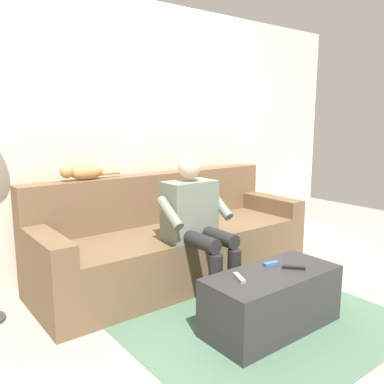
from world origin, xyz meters
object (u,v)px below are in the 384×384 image
(cat_on_backrest, at_px, (83,172))
(remote_blue, at_px, (271,264))
(couch, at_px, (173,242))
(coffee_table, at_px, (272,300))
(person_solo_seated, at_px, (196,219))
(remote_black, at_px, (294,267))
(remote_gray, at_px, (239,278))

(cat_on_backrest, distance_m, remote_blue, 1.61)
(couch, xyz_separation_m, cat_on_backrest, (0.68, -0.27, 0.64))
(coffee_table, relative_size, cat_on_backrest, 1.86)
(coffee_table, distance_m, cat_on_backrest, 1.73)
(cat_on_backrest, bearing_deg, person_solo_seated, 129.68)
(couch, bearing_deg, person_solo_seated, 78.75)
(remote_blue, bearing_deg, remote_black, 126.60)
(person_solo_seated, distance_m, remote_gray, 0.70)
(person_solo_seated, xyz_separation_m, cat_on_backrest, (0.59, -0.71, 0.33))
(remote_blue, bearing_deg, coffee_table, 56.49)
(person_solo_seated, bearing_deg, coffee_table, 97.20)
(coffee_table, height_order, person_solo_seated, person_solo_seated)
(cat_on_backrest, bearing_deg, couch, 158.19)
(couch, bearing_deg, remote_black, 97.55)
(person_solo_seated, height_order, remote_gray, person_solo_seated)
(remote_black, distance_m, remote_blue, 0.15)
(coffee_table, bearing_deg, remote_black, 164.44)
(coffee_table, bearing_deg, remote_gray, -10.08)
(cat_on_backrest, xyz_separation_m, remote_black, (-0.83, 1.44, -0.55))
(coffee_table, xyz_separation_m, remote_gray, (0.26, -0.05, 0.21))
(couch, xyz_separation_m, remote_blue, (-0.09, 1.04, 0.09))
(remote_black, height_order, remote_blue, remote_blue)
(couch, bearing_deg, remote_blue, 94.75)
(couch, relative_size, remote_black, 16.34)
(couch, relative_size, coffee_table, 2.58)
(person_solo_seated, height_order, remote_blue, person_solo_seated)
(cat_on_backrest, distance_m, remote_gray, 1.52)
(coffee_table, distance_m, remote_blue, 0.24)
(couch, relative_size, remote_gray, 16.77)
(couch, distance_m, remote_blue, 1.04)
(person_solo_seated, distance_m, cat_on_backrest, 0.98)
(remote_black, bearing_deg, couch, -33.71)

